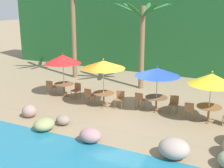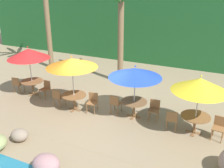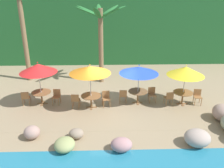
% 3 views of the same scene
% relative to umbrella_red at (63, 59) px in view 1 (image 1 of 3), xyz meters
% --- Properties ---
extents(ground_plane, '(120.00, 120.00, 0.00)m').
position_rel_umbrella_red_xyz_m(ground_plane, '(3.98, -0.34, -2.17)').
color(ground_plane, '#937F60').
extents(terrace_deck, '(18.00, 5.20, 0.01)m').
position_rel_umbrella_red_xyz_m(terrace_deck, '(3.98, -0.34, -2.16)').
color(terrace_deck, '#937F60').
rests_on(terrace_deck, ground).
extents(foliage_backdrop, '(28.00, 2.40, 6.00)m').
position_rel_umbrella_red_xyz_m(foliage_backdrop, '(3.98, 8.66, 0.83)').
color(foliage_backdrop, '#1E5628').
rests_on(foliage_backdrop, ground).
extents(rock_seawall, '(12.01, 3.22, 0.84)m').
position_rel_umbrella_red_xyz_m(rock_seawall, '(8.06, -3.28, -1.82)').
color(rock_seawall, '#A89589').
rests_on(rock_seawall, ground).
extents(umbrella_red, '(2.05, 2.05, 2.52)m').
position_rel_umbrella_red_xyz_m(umbrella_red, '(0.00, 0.00, 0.00)').
color(umbrella_red, silver).
rests_on(umbrella_red, ground).
extents(dining_table_red, '(1.10, 1.10, 0.74)m').
position_rel_umbrella_red_xyz_m(dining_table_red, '(0.00, -0.00, -1.55)').
color(dining_table_red, brown).
rests_on(dining_table_red, ground).
extents(chair_red_seaward, '(0.47, 0.48, 0.87)m').
position_rel_umbrella_red_xyz_m(chair_red_seaward, '(0.85, -0.01, -1.66)').
color(chair_red_seaward, olive).
rests_on(chair_red_seaward, ground).
extents(chair_red_inland, '(0.46, 0.47, 0.87)m').
position_rel_umbrella_red_xyz_m(chair_red_inland, '(-0.84, -0.18, -1.66)').
color(chair_red_inland, olive).
rests_on(chair_red_inland, ground).
extents(umbrella_orange, '(2.21, 2.21, 2.54)m').
position_rel_umbrella_red_xyz_m(umbrella_orange, '(2.85, -0.55, 0.06)').
color(umbrella_orange, silver).
rests_on(umbrella_orange, ground).
extents(dining_table_orange, '(1.10, 1.10, 0.74)m').
position_rel_umbrella_red_xyz_m(dining_table_orange, '(2.85, -0.55, -1.55)').
color(dining_table_orange, brown).
rests_on(dining_table_orange, ground).
extents(chair_orange_seaward, '(0.48, 0.48, 0.87)m').
position_rel_umbrella_red_xyz_m(chair_orange_seaward, '(3.68, -0.34, -1.66)').
color(chair_orange_seaward, olive).
rests_on(chair_orange_seaward, ground).
extents(chair_orange_inland, '(0.45, 0.45, 0.87)m').
position_rel_umbrella_red_xyz_m(chair_orange_inland, '(2.00, -0.59, -1.66)').
color(chair_orange_inland, olive).
rests_on(chair_orange_inland, ground).
extents(umbrella_blue, '(2.19, 2.19, 2.32)m').
position_rel_umbrella_red_xyz_m(umbrella_blue, '(5.51, -0.02, -0.16)').
color(umbrella_blue, silver).
rests_on(umbrella_blue, ground).
extents(dining_table_blue, '(1.10, 1.10, 0.74)m').
position_rel_umbrella_red_xyz_m(dining_table_blue, '(5.51, -0.02, -1.55)').
color(dining_table_blue, brown).
rests_on(dining_table_blue, ground).
extents(chair_blue_seaward, '(0.44, 0.45, 0.87)m').
position_rel_umbrella_red_xyz_m(chair_blue_seaward, '(6.36, 0.12, -1.66)').
color(chair_blue_seaward, olive).
rests_on(chair_blue_seaward, ground).
extents(chair_blue_inland, '(0.44, 0.45, 0.87)m').
position_rel_umbrella_red_xyz_m(chair_blue_inland, '(4.66, -0.07, -1.66)').
color(chair_blue_inland, olive).
rests_on(chair_blue_inland, ground).
extents(umbrella_yellow, '(2.04, 2.04, 2.37)m').
position_rel_umbrella_red_xyz_m(umbrella_yellow, '(8.05, -0.25, -0.16)').
color(umbrella_yellow, silver).
rests_on(umbrella_yellow, ground).
extents(dining_table_yellow, '(1.10, 1.10, 0.74)m').
position_rel_umbrella_red_xyz_m(dining_table_yellow, '(8.05, -0.25, -1.55)').
color(dining_table_yellow, brown).
rests_on(dining_table_yellow, ground).
extents(chair_yellow_inland, '(0.47, 0.48, 0.87)m').
position_rel_umbrella_red_xyz_m(chair_yellow_inland, '(7.22, -0.44, -1.66)').
color(chair_yellow_inland, olive).
rests_on(chair_yellow_inland, ground).
extents(palm_tree_nearest, '(3.38, 3.45, 6.52)m').
position_rel_umbrella_red_xyz_m(palm_tree_nearest, '(-1.87, 3.96, 2.32)').
color(palm_tree_nearest, brown).
rests_on(palm_tree_nearest, ground).
extents(palm_tree_second, '(3.35, 3.34, 5.25)m').
position_rel_umbrella_red_xyz_m(palm_tree_second, '(3.40, 3.49, 1.52)').
color(palm_tree_second, brown).
rests_on(palm_tree_second, ground).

